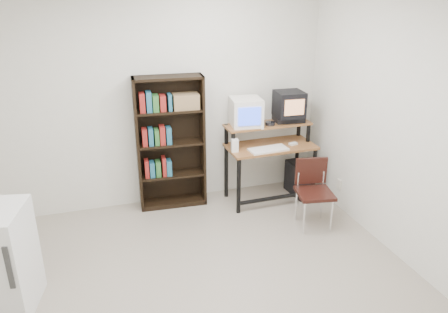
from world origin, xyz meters
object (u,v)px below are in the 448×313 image
object	(u,v)px
crt_monitor	(246,112)
crt_tv	(289,104)
computer_desk	(270,149)
bookshelf	(170,141)
school_chair	(313,186)
pc_tower	(299,179)

from	to	relation	value
crt_monitor	crt_tv	size ratio (longest dim) A/B	1.16
computer_desk	crt_tv	size ratio (longest dim) A/B	3.09
computer_desk	bookshelf	xyz separation A→B (m)	(-1.20, 0.24, 0.17)
computer_desk	crt_monitor	size ratio (longest dim) A/B	2.66
crt_tv	school_chair	size ratio (longest dim) A/B	0.46
crt_tv	pc_tower	bearing A→B (deg)	-32.47
pc_tower	bookshelf	world-z (taller)	bookshelf
crt_tv	bookshelf	xyz separation A→B (m)	(-1.48, 0.14, -0.37)
bookshelf	crt_tv	bearing A→B (deg)	-1.86
computer_desk	bookshelf	distance (m)	1.24
bookshelf	crt_monitor	bearing A→B (deg)	-3.47
school_chair	bookshelf	size ratio (longest dim) A/B	0.48
pc_tower	school_chair	size ratio (longest dim) A/B	0.58
crt_tv	bookshelf	bearing A→B (deg)	177.56
computer_desk	pc_tower	bearing A→B (deg)	-3.10
crt_tv	school_chair	distance (m)	1.12
computer_desk	pc_tower	distance (m)	0.63
computer_desk	school_chair	world-z (taller)	computer_desk
crt_monitor	crt_tv	xyz separation A→B (m)	(0.56, -0.03, 0.07)
crt_monitor	school_chair	size ratio (longest dim) A/B	0.53
school_chair	bookshelf	bearing A→B (deg)	155.49
computer_desk	crt_tv	xyz separation A→B (m)	(0.28, 0.09, 0.53)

